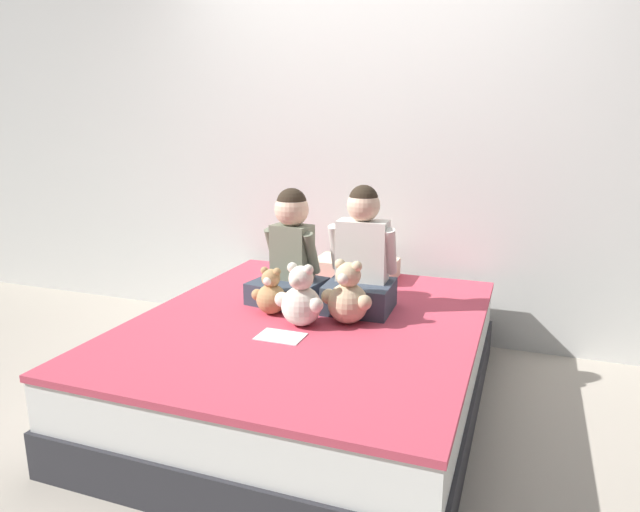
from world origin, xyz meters
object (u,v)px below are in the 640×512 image
object	(u,v)px
child_on_left	(290,254)
teddy_bear_held_by_right_child	(348,297)
sign_card	(281,336)
teddy_bear_between_children	(300,300)
teddy_bear_held_by_left_child	(271,294)
child_on_right	(361,260)
bed	(308,362)
pillow_at_headboard	(356,268)

from	to	relation	value
child_on_left	teddy_bear_held_by_right_child	size ratio (longest dim) A/B	1.94
sign_card	teddy_bear_between_children	bearing A→B (deg)	80.91
teddy_bear_between_children	child_on_left	bearing A→B (deg)	127.32
child_on_left	teddy_bear_held_by_left_child	distance (m)	0.28
teddy_bear_held_by_left_child	sign_card	size ratio (longest dim) A/B	1.15
child_on_right	sign_card	world-z (taller)	child_on_right
child_on_left	sign_card	size ratio (longest dim) A/B	2.88
teddy_bear_held_by_right_child	child_on_right	bearing A→B (deg)	98.57
child_on_left	teddy_bear_between_children	distance (m)	0.41
child_on_left	teddy_bear_held_by_right_child	xyz separation A→B (m)	(0.40, -0.23, -0.13)
child_on_left	teddy_bear_held_by_left_child	world-z (taller)	child_on_left
child_on_left	teddy_bear_between_children	size ratio (longest dim) A/B	2.00
teddy_bear_held_by_left_child	child_on_right	bearing A→B (deg)	29.83
teddy_bear_between_children	sign_card	world-z (taller)	teddy_bear_between_children
sign_card	bed	bearing A→B (deg)	83.25
teddy_bear_held_by_right_child	pillow_at_headboard	distance (m)	0.81
bed	teddy_bear_held_by_left_child	world-z (taller)	teddy_bear_held_by_left_child
teddy_bear_held_by_left_child	teddy_bear_held_by_right_child	bearing A→B (deg)	0.47
bed	child_on_left	world-z (taller)	child_on_left
bed	child_on_left	distance (m)	0.58
teddy_bear_held_by_left_child	bed	bearing A→B (deg)	-3.88
child_on_left	teddy_bear_between_children	xyz separation A→B (m)	(0.20, -0.34, -0.13)
child_on_right	bed	bearing A→B (deg)	-130.37
child_on_right	teddy_bear_between_children	world-z (taller)	child_on_right
child_on_left	teddy_bear_held_by_left_child	size ratio (longest dim) A/B	2.51
teddy_bear_held_by_right_child	pillow_at_headboard	size ratio (longest dim) A/B	0.63
bed	sign_card	xyz separation A→B (m)	(-0.03, -0.26, 0.23)
teddy_bear_between_children	sign_card	bearing A→B (deg)	-91.83
bed	sign_card	size ratio (longest dim) A/B	9.33
child_on_right	sign_card	size ratio (longest dim) A/B	3.04
teddy_bear_between_children	pillow_at_headboard	distance (m)	0.90
bed	sign_card	world-z (taller)	sign_card
child_on_right	teddy_bear_held_by_right_child	size ratio (longest dim) A/B	2.05
teddy_bear_held_by_left_child	teddy_bear_held_by_right_child	xyz separation A→B (m)	(0.40, 0.01, 0.03)
teddy_bear_held_by_left_child	pillow_at_headboard	distance (m)	0.82
teddy_bear_held_by_right_child	bed	bearing A→B (deg)	-166.04
child_on_left	child_on_right	xyz separation A→B (m)	(0.40, -0.00, 0.00)
bed	child_on_right	world-z (taller)	child_on_right
teddy_bear_between_children	teddy_bear_held_by_left_child	bearing A→B (deg)	160.62
child_on_right	teddy_bear_held_by_right_child	world-z (taller)	child_on_right
bed	teddy_bear_held_by_right_child	size ratio (longest dim) A/B	6.28
bed	teddy_bear_between_children	distance (m)	0.37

